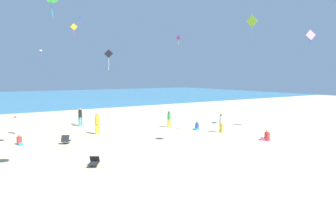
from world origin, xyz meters
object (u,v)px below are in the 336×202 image
person_4 (267,136)px  kite_lime (252,21)px  beach_chair_far_right (66,140)px  person_0 (16,123)px  person_1 (169,118)px  person_3 (80,116)px  person_6 (19,141)px  person_7 (221,122)px  kite_pink (311,35)px  kite_magenta (178,38)px  kite_blue (80,17)px  kite_yellow (74,27)px  person_5 (197,127)px  person_2 (97,122)px  kite_black (109,54)px  beach_chair_near_camera (94,162)px  kite_white (41,51)px

person_4 → kite_lime: (-0.06, 1.58, 8.46)m
beach_chair_far_right → person_0: 6.32m
beach_chair_far_right → person_1: bearing=-49.8°
person_3 → person_0: bearing=-66.9°
person_6 → person_7: (14.57, -4.28, 0.65)m
person_6 → kite_pink: kite_pink is taller
person_7 → kite_magenta: (9.66, 20.49, 10.02)m
kite_magenta → kite_pink: (-3.02, -23.95, -2.83)m
kite_blue → person_7: bearing=-78.0°
person_4 → kite_yellow: kite_yellow is taller
person_1 → person_3: bearing=-80.7°
person_0 → kite_pink: bearing=-25.5°
person_0 → person_5: (13.62, -6.42, -0.59)m
kite_magenta → person_5: bearing=-119.9°
person_1 → person_2: person_2 is taller
beach_chair_far_right → kite_pink: 21.01m
kite_black → kite_pink: kite_pink is taller
beach_chair_near_camera → kite_lime: size_ratio=0.50×
person_6 → kite_yellow: size_ratio=0.51×
beach_chair_near_camera → person_1: (9.22, 7.27, 0.63)m
person_2 → kite_lime: (9.68, -7.18, 7.77)m
person_2 → kite_magenta: 26.29m
beach_chair_near_camera → person_4: bearing=117.6°
beach_chair_far_right → kite_pink: kite_pink is taller
person_4 → person_5: (-1.71, 6.01, -0.04)m
person_1 → person_7: (2.41, -4.32, 0.05)m
beach_chair_far_right → person_1: person_1 is taller
person_5 → kite_white: (-9.62, 20.69, 7.81)m
beach_chair_near_camera → person_7: bearing=136.4°
person_0 → person_5: 15.07m
beach_chair_far_right → kite_black: bearing=-20.5°
person_6 → person_4: bearing=52.5°
person_2 → person_6: person_2 is taller
kite_magenta → kite_blue: size_ratio=1.58×
person_6 → kite_lime: size_ratio=0.46×
person_6 → kite_yellow: bearing=137.9°
beach_chair_near_camera → kite_blue: 30.62m
person_5 → kite_lime: kite_lime is taller
person_0 → kite_yellow: size_ratio=1.08×
beach_chair_far_right → person_2: 3.57m
person_4 → kite_blue: kite_blue is taller
person_2 → person_6: 5.68m
beach_chair_far_right → person_1: size_ratio=0.53×
person_5 → kite_pink: 12.22m
person_3 → kite_white: bearing=-159.2°
person_0 → person_6: (-0.02, -4.20, -0.60)m
kite_lime → kite_pink: size_ratio=1.32×
person_6 → person_5: bearing=71.5°
person_0 → person_4: bearing=-35.1°
beach_chair_near_camera → kite_pink: 19.90m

